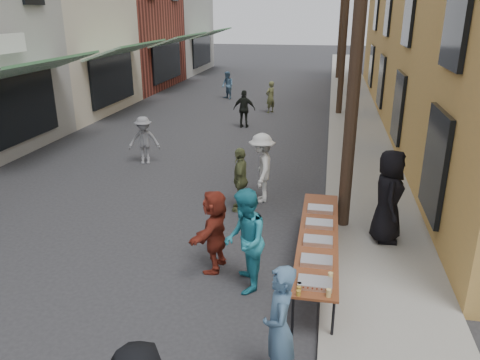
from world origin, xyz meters
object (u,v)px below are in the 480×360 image
at_px(utility_pole_near, 360,13).
at_px(utility_pole_far, 342,10).
at_px(guest_front_c, 245,241).
at_px(catering_tray_sausage, 315,283).
at_px(server, 389,196).
at_px(utility_pole_mid, 346,11).
at_px(serving_table, 318,237).

bearing_deg(utility_pole_near, utility_pole_far, 90.00).
relative_size(utility_pole_near, guest_front_c, 4.95).
distance_m(utility_pole_near, catering_tray_sausage, 5.23).
distance_m(guest_front_c, server, 3.32).
bearing_deg(server, catering_tray_sausage, 157.73).
xyz_separation_m(utility_pole_mid, utility_pole_far, (0.00, 12.00, 0.00)).
relative_size(catering_tray_sausage, guest_front_c, 0.27).
bearing_deg(utility_pole_far, guest_front_c, -93.65).
xyz_separation_m(utility_pole_near, guest_front_c, (-1.71, -2.76, -3.59)).
relative_size(serving_table, guest_front_c, 2.20).
height_order(utility_pole_near, utility_pole_mid, same).
distance_m(utility_pole_near, utility_pole_far, 24.00).
distance_m(serving_table, catering_tray_sausage, 1.65).
distance_m(catering_tray_sausage, server, 3.32).
distance_m(utility_pole_near, serving_table, 4.31).
bearing_deg(serving_table, catering_tray_sausage, -90.00).
bearing_deg(utility_pole_far, server, -88.08).
xyz_separation_m(catering_tray_sausage, guest_front_c, (-1.21, 0.89, 0.12)).
distance_m(utility_pole_mid, server, 13.10).
bearing_deg(utility_pole_near, utility_pole_mid, 90.00).
xyz_separation_m(utility_pole_mid, guest_front_c, (-1.71, -14.76, -3.59)).
bearing_deg(catering_tray_sausage, server, 66.40).
xyz_separation_m(utility_pole_far, guest_front_c, (-1.71, -26.76, -3.59)).
relative_size(utility_pole_near, serving_table, 2.25).
relative_size(utility_pole_mid, guest_front_c, 4.95).
bearing_deg(guest_front_c, utility_pole_far, 164.50).
height_order(utility_pole_far, guest_front_c, utility_pole_far).
relative_size(serving_table, catering_tray_sausage, 8.00).
bearing_deg(serving_table, guest_front_c, -147.79).
height_order(utility_pole_mid, server, utility_pole_mid).
bearing_deg(server, utility_pole_far, 3.25).
bearing_deg(utility_pole_near, serving_table, -104.06).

